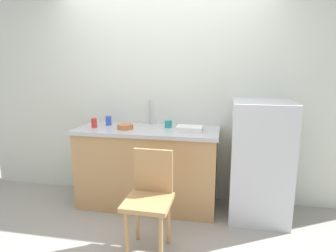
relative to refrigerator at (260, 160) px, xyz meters
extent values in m
plane|color=#9E998E|center=(-1.10, -0.63, -0.63)|extent=(8.00, 8.00, 0.00)
cube|color=silver|center=(-1.10, 0.37, 0.68)|extent=(4.80, 0.10, 2.63)
cube|color=tan|center=(-1.24, 0.02, -0.19)|extent=(1.57, 0.60, 0.88)
cube|color=#B7B7BC|center=(-1.24, 0.02, 0.27)|extent=(1.61, 0.64, 0.04)
cylinder|color=#B7B7BC|center=(-1.28, 0.27, 0.43)|extent=(0.02, 0.02, 0.29)
cube|color=silver|center=(0.00, 0.00, 0.00)|extent=(0.61, 0.63, 1.27)
cylinder|color=tan|center=(-1.16, -1.00, -0.41)|extent=(0.04, 0.04, 0.45)
cylinder|color=tan|center=(-0.86, -1.01, -0.41)|extent=(0.04, 0.04, 0.45)
cylinder|color=tan|center=(-1.15, -0.70, -0.41)|extent=(0.04, 0.04, 0.45)
cylinder|color=tan|center=(-0.85, -0.71, -0.41)|extent=(0.04, 0.04, 0.45)
cube|color=tan|center=(-1.01, -0.85, -0.16)|extent=(0.41, 0.41, 0.04)
cube|color=tan|center=(-1.00, -0.67, 0.06)|extent=(0.36, 0.04, 0.40)
cube|color=white|center=(-0.76, 0.00, 0.31)|extent=(0.28, 0.20, 0.05)
cylinder|color=#C67042|center=(-1.48, -0.05, 0.32)|extent=(0.18, 0.18, 0.05)
cylinder|color=red|center=(-1.86, -0.04, 0.34)|extent=(0.06, 0.06, 0.11)
cylinder|color=teal|center=(-1.02, 0.13, 0.33)|extent=(0.08, 0.08, 0.08)
cylinder|color=blue|center=(-1.75, 0.12, 0.34)|extent=(0.07, 0.07, 0.11)
camera|label=1|loc=(-0.39, -3.10, 1.00)|focal=31.22mm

